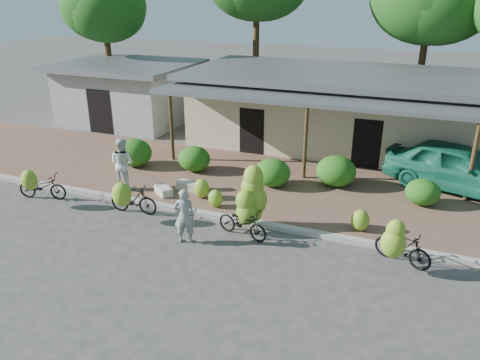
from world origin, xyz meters
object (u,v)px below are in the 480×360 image
object	(u,v)px
bike_far_left	(40,185)
bike_right	(400,245)
bike_left	(130,198)
sack_far	(163,190)
sack_near	(189,186)
teal_van	(457,167)
bike_center	(248,206)
tree_back_left	(102,5)
vendor	(184,216)
bystander	(122,163)

from	to	relation	value
bike_far_left	bike_right	world-z (taller)	bike_right
bike_left	sack_far	bearing A→B (deg)	-13.79
bike_far_left	bike_left	world-z (taller)	bike_left
sack_near	teal_van	bearing A→B (deg)	21.94
bike_center	teal_van	distance (m)	7.96
tree_back_left	bike_far_left	size ratio (longest dim) A/B	4.27
bike_far_left	teal_van	xyz separation A→B (m)	(13.20, 5.92, 0.42)
bike_left	tree_back_left	bearing A→B (deg)	33.09
bike_far_left	teal_van	world-z (taller)	teal_van
bike_far_left	sack_near	size ratio (longest dim) A/B	2.13
bike_center	vendor	world-z (taller)	bike_center
bike_right	vendor	distance (m)	5.83
bystander	teal_van	world-z (taller)	bystander
sack_far	bike_left	bearing A→B (deg)	-98.93
bike_far_left	vendor	xyz separation A→B (m)	(5.95, -0.76, 0.29)
bike_far_left	teal_van	size ratio (longest dim) A/B	0.37
bike_far_left	sack_far	world-z (taller)	bike_far_left
bystander	sack_near	bearing A→B (deg)	-158.08
bike_right	teal_van	distance (m)	6.01
bike_far_left	teal_van	bearing A→B (deg)	-78.68
bystander	teal_van	distance (m)	11.79
sack_near	sack_far	xyz separation A→B (m)	(-0.65, -0.68, -0.01)
sack_near	vendor	world-z (taller)	vendor
bystander	sack_far	bearing A→B (deg)	-175.15
bike_left	teal_van	bearing A→B (deg)	-63.85
sack_near	vendor	size ratio (longest dim) A/B	0.52
bike_far_left	tree_back_left	bearing A→B (deg)	12.69
bike_center	sack_near	bearing A→B (deg)	70.31
sack_near	bystander	xyz separation A→B (m)	(-2.27, -0.66, 0.77)
sack_near	vendor	bearing A→B (deg)	-64.66
sack_near	vendor	distance (m)	3.54
bike_far_left	bystander	size ratio (longest dim) A/B	0.98
bike_center	sack_far	xyz separation A→B (m)	(-3.63, 1.27, -0.59)
sack_near	teal_van	xyz separation A→B (m)	(8.75, 3.52, 0.68)
bike_right	teal_van	bearing A→B (deg)	7.48
vendor	bystander	size ratio (longest dim) A/B	0.89
bike_far_left	sack_far	distance (m)	4.17
tree_back_left	sack_far	xyz separation A→B (m)	(9.54, -10.32, -5.65)
bike_far_left	bystander	distance (m)	2.83
teal_van	sack_far	bearing A→B (deg)	131.55
bike_left	bike_right	size ratio (longest dim) A/B	1.02
tree_back_left	bike_center	size ratio (longest dim) A/B	3.75
bike_left	sack_near	size ratio (longest dim) A/B	1.96
bike_left	bike_center	xyz separation A→B (m)	(3.88, 0.32, 0.24)
bike_right	bystander	distance (m)	9.67
bike_far_left	bike_center	distance (m)	7.45
bike_center	bystander	distance (m)	5.41
sack_far	sack_near	bearing A→B (deg)	46.32
bike_center	sack_near	xyz separation A→B (m)	(-2.98, 1.96, -0.58)
teal_van	bystander	bearing A→B (deg)	128.24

